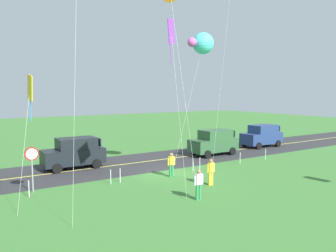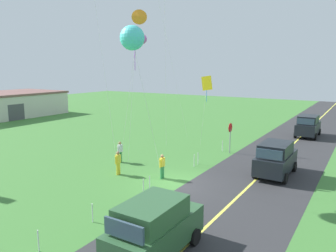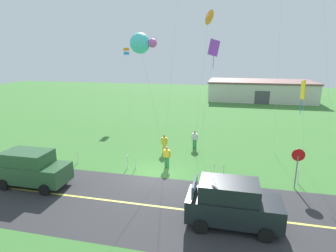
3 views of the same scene
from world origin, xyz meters
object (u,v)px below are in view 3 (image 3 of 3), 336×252
object	(u,v)px
car_parked_west_near	(32,168)
kite_orange_near	(303,91)
person_child_watcher	(195,139)
kite_green_far	(214,50)
stop_sign	(298,161)
kite_purple_back	(126,52)
warehouse_distant	(260,90)
kite_yellow_high	(208,18)
person_adult_near	(164,143)
person_adult_companion	(167,157)
car_suv_foreground	(232,203)
kite_blue_mid	(141,43)

from	to	relation	value
car_parked_west_near	kite_orange_near	size ratio (longest dim) A/B	0.68
person_child_watcher	kite_green_far	bearing A→B (deg)	-114.08
stop_sign	kite_purple_back	distance (m)	25.78
stop_sign	warehouse_distant	world-z (taller)	warehouse_distant
kite_yellow_high	person_child_watcher	bearing A→B (deg)	126.01
stop_sign	person_adult_near	distance (m)	10.26
stop_sign	person_child_watcher	world-z (taller)	stop_sign
kite_orange_near	warehouse_distant	distance (m)	34.00
kite_yellow_high	kite_green_far	bearing A→B (deg)	61.36
person_adult_companion	warehouse_distant	xyz separation A→B (m)	(9.50, 34.84, 0.89)
car_suv_foreground	car_parked_west_near	size ratio (longest dim) A/B	1.00
person_adult_near	kite_yellow_high	xyz separation A→B (m)	(3.24, 0.49, 9.75)
person_adult_companion	kite_purple_back	distance (m)	20.22
car_suv_foreground	warehouse_distant	xyz separation A→B (m)	(4.93, 40.89, 0.60)
kite_orange_near	kite_purple_back	distance (m)	23.72
car_parked_west_near	kite_blue_mid	size ratio (longest dim) A/B	0.47
car_suv_foreground	stop_sign	distance (m)	6.08
kite_orange_near	kite_purple_back	world-z (taller)	kite_purple_back
car_suv_foreground	person_adult_near	size ratio (longest dim) A/B	2.75
car_parked_west_near	car_suv_foreground	bearing A→B (deg)	-7.05
car_suv_foreground	stop_sign	xyz separation A→B (m)	(3.81, 4.70, 0.65)
car_suv_foreground	kite_purple_back	distance (m)	27.26
stop_sign	person_child_watcher	distance (m)	9.28
kite_green_far	warehouse_distant	xyz separation A→B (m)	(6.73, 30.64, -6.60)
person_adult_near	kite_purple_back	bearing A→B (deg)	142.04
person_adult_companion	kite_orange_near	bearing A→B (deg)	-83.29
stop_sign	person_adult_companion	world-z (taller)	stop_sign
kite_yellow_high	kite_green_far	world-z (taller)	kite_yellow_high
stop_sign	person_adult_companion	size ratio (longest dim) A/B	1.60
kite_blue_mid	warehouse_distant	world-z (taller)	kite_blue_mid
car_parked_west_near	kite_green_far	world-z (taller)	kite_green_far
person_adult_companion	kite_orange_near	size ratio (longest dim) A/B	0.25
car_suv_foreground	person_adult_companion	bearing A→B (deg)	127.06
car_suv_foreground	kite_orange_near	bearing A→B (deg)	59.43
kite_purple_back	person_adult_near	bearing A→B (deg)	-58.43
car_suv_foreground	person_child_watcher	bearing A→B (deg)	106.36
car_parked_west_near	kite_orange_near	bearing A→B (deg)	19.00
kite_orange_near	kite_purple_back	xyz separation A→B (m)	(-17.93, 15.29, 2.75)
warehouse_distant	kite_blue_mid	bearing A→B (deg)	-108.54
car_parked_west_near	kite_yellow_high	distance (m)	15.84
person_adult_near	warehouse_distant	bearing A→B (deg)	92.42
person_adult_companion	kite_yellow_high	bearing A→B (deg)	-34.71
kite_purple_back	stop_sign	bearing A→B (deg)	-45.30
car_parked_west_near	person_adult_companion	size ratio (longest dim) A/B	2.75
warehouse_distant	person_adult_companion	bearing A→B (deg)	-105.25
kite_orange_near	car_suv_foreground	bearing A→B (deg)	-120.57
stop_sign	person_child_watcher	size ratio (longest dim) A/B	1.60
warehouse_distant	stop_sign	bearing A→B (deg)	-91.78
person_adult_companion	person_adult_near	bearing A→B (deg)	16.76
person_child_watcher	kite_blue_mid	distance (m)	9.48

